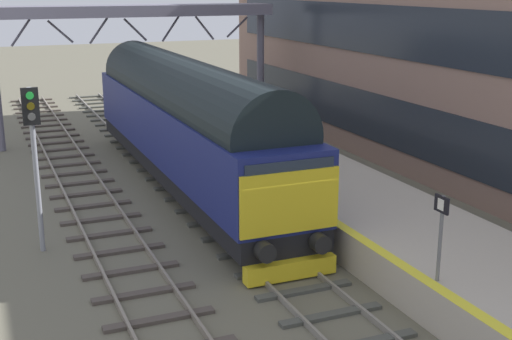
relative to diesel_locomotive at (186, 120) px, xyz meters
name	(u,v)px	position (x,y,z in m)	size (l,w,h in m)	color
ground_plane	(270,261)	(0.00, -7.52, -2.48)	(140.00, 140.00, 0.00)	#625E4D
track_main	(270,259)	(0.00, -7.52, -2.42)	(2.50, 60.00, 0.15)	gray
track_adjacent_west	(137,281)	(-3.60, -7.52, -2.42)	(2.50, 60.00, 0.15)	gray
station_platform	(385,226)	(3.60, -7.52, -1.98)	(4.00, 44.00, 1.01)	#B8AD9B
station_building	(462,38)	(10.11, -2.22, 2.76)	(4.06, 35.71, 10.47)	#957363
diesel_locomotive	(186,120)	(0.00, 0.00, 0.00)	(2.74, 17.85, 4.68)	black
signal_post_near	(34,148)	(-5.54, -4.42, 0.46)	(0.44, 0.22, 4.57)	gray
platform_number_sign	(441,225)	(1.94, -12.03, -0.20)	(0.10, 0.44, 1.91)	slate
overhead_footbridge	(135,18)	(0.25, 8.50, 3.17)	(12.90, 2.00, 6.23)	slate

